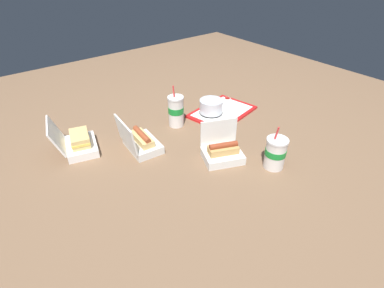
{
  "coord_description": "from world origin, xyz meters",
  "views": [
    {
      "loc": [
        0.76,
        0.96,
        0.84
      ],
      "look_at": [
        0.05,
        0.05,
        0.05
      ],
      "focal_mm": 28.0,
      "sensor_mm": 36.0,
      "label": 1
    }
  ],
  "objects": [
    {
      "name": "soda_cup_right",
      "position": [
        -0.18,
        0.35,
        0.07
      ],
      "size": [
        0.09,
        0.09,
        0.2
      ],
      "color": "white",
      "rests_on": "ground_plane"
    },
    {
      "name": "soda_cup_corner",
      "position": [
        -0.05,
        -0.21,
        0.09
      ],
      "size": [
        0.09,
        0.09,
        0.23
      ],
      "color": "white",
      "rests_on": "ground_plane"
    },
    {
      "name": "clamshell_hotdog_front",
      "position": [
        -0.03,
        0.17,
        0.04
      ],
      "size": [
        0.22,
        0.2,
        0.17
      ],
      "color": "white",
      "rests_on": "ground_plane"
    },
    {
      "name": "clamshell_hotdog_corner",
      "position": [
        0.22,
        -0.13,
        0.04
      ],
      "size": [
        0.17,
        0.21,
        0.17
      ],
      "color": "white",
      "rests_on": "ground_plane"
    },
    {
      "name": "cake_container",
      "position": [
        -0.27,
        -0.18,
        0.05
      ],
      "size": [
        0.14,
        0.14,
        0.08
      ],
      "color": "black",
      "rests_on": "food_tray"
    },
    {
      "name": "napkin_stack",
      "position": [
        -0.38,
        -0.25,
        0.02
      ],
      "size": [
        0.1,
        0.1,
        0.0
      ],
      "primitive_type": "cube",
      "rotation": [
        0.0,
        0.0,
        -0.01
      ],
      "color": "white",
      "rests_on": "food_tray"
    },
    {
      "name": "plastic_fork",
      "position": [
        -0.45,
        -0.12,
        0.02
      ],
      "size": [
        0.11,
        0.02,
        0.0
      ],
      "primitive_type": "cube",
      "rotation": [
        0.0,
        0.0,
        -0.12
      ],
      "color": "white",
      "rests_on": "food_tray"
    },
    {
      "name": "clamshell_sandwich_center",
      "position": [
        0.46,
        -0.3,
        0.04
      ],
      "size": [
        0.24,
        0.24,
        0.17
      ],
      "color": "white",
      "rests_on": "ground_plane"
    },
    {
      "name": "food_tray",
      "position": [
        -0.34,
        -0.16,
        0.01
      ],
      "size": [
        0.42,
        0.33,
        0.01
      ],
      "color": "red",
      "rests_on": "ground_plane"
    },
    {
      "name": "ketchup_cup",
      "position": [
        -0.45,
        -0.23,
        0.03
      ],
      "size": [
        0.04,
        0.04,
        0.02
      ],
      "color": "white",
      "rests_on": "food_tray"
    },
    {
      "name": "ground_plane",
      "position": [
        0.0,
        0.0,
        0.0
      ],
      "size": [
        3.2,
        3.2,
        0.0
      ],
      "primitive_type": "plane",
      "color": "brown"
    }
  ]
}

